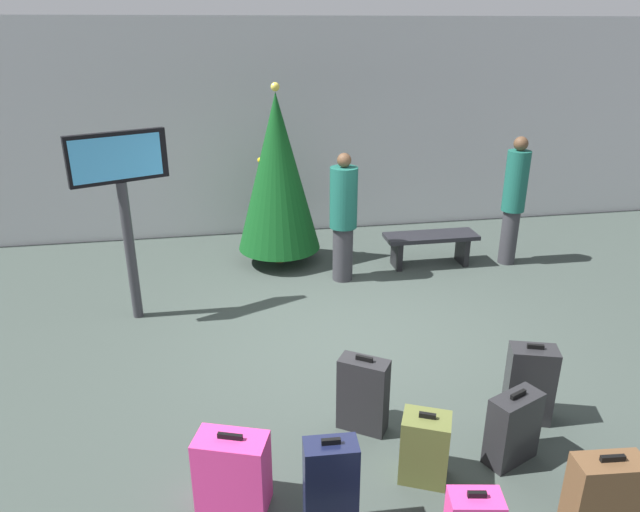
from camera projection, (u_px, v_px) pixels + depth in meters
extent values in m
plane|color=#38423D|center=(354.00, 343.00, 6.48)|extent=(16.00, 16.00, 0.00)
cube|color=silver|center=(301.00, 129.00, 9.51)|extent=(16.00, 0.20, 3.45)
cylinder|color=#4C3319|center=(280.00, 254.00, 8.64)|extent=(0.12, 0.12, 0.24)
cone|color=#0F4719|center=(278.00, 173.00, 8.18)|extent=(1.20, 1.20, 2.24)
sphere|color=#F2D84C|center=(275.00, 87.00, 7.74)|extent=(0.12, 0.12, 0.12)
sphere|color=yellow|center=(260.00, 160.00, 8.10)|extent=(0.08, 0.08, 0.08)
sphere|color=yellow|center=(282.00, 146.00, 8.22)|extent=(0.08, 0.08, 0.08)
sphere|color=yellow|center=(287.00, 167.00, 8.40)|extent=(0.08, 0.08, 0.08)
sphere|color=red|center=(267.00, 148.00, 8.19)|extent=(0.08, 0.08, 0.08)
cylinder|color=#333338|center=(130.00, 252.00, 6.76)|extent=(0.12, 0.12, 1.68)
cube|color=black|center=(118.00, 157.00, 6.34)|extent=(1.03, 0.51, 0.56)
cube|color=#4CB2F2|center=(117.00, 158.00, 6.30)|extent=(0.90, 0.41, 0.48)
cube|color=black|center=(431.00, 236.00, 8.41)|extent=(1.35, 0.44, 0.06)
cube|color=black|center=(397.00, 254.00, 8.42)|extent=(0.08, 0.35, 0.42)
cube|color=black|center=(462.00, 249.00, 8.58)|extent=(0.08, 0.35, 0.42)
cylinder|color=#333338|center=(509.00, 237.00, 8.52)|extent=(0.24, 0.24, 0.82)
cylinder|color=#19594C|center=(516.00, 181.00, 8.20)|extent=(0.42, 0.42, 0.87)
sphere|color=brown|center=(521.00, 144.00, 8.00)|extent=(0.20, 0.20, 0.20)
cylinder|color=#333338|center=(343.00, 253.00, 7.96)|extent=(0.28, 0.28, 0.77)
cylinder|color=#19594C|center=(344.00, 198.00, 7.67)|extent=(0.52, 0.52, 0.82)
sphere|color=brown|center=(344.00, 160.00, 7.48)|extent=(0.19, 0.19, 0.19)
cube|color=#141938|center=(331.00, 488.00, 3.94)|extent=(0.38, 0.22, 0.75)
cube|color=black|center=(331.00, 442.00, 3.80)|extent=(0.13, 0.04, 0.04)
cube|color=brown|center=(602.00, 504.00, 3.83)|extent=(0.48, 0.26, 0.72)
cube|color=black|center=(613.00, 458.00, 3.68)|extent=(0.16, 0.04, 0.04)
cube|color=black|center=(477.00, 494.00, 3.65)|extent=(0.12, 0.05, 0.04)
cube|color=#232326|center=(530.00, 384.00, 5.10)|extent=(0.45, 0.35, 0.72)
cube|color=black|center=(536.00, 347.00, 4.96)|extent=(0.14, 0.07, 0.04)
cube|color=#59602D|center=(425.00, 448.00, 4.45)|extent=(0.44, 0.40, 0.57)
cube|color=black|center=(427.00, 416.00, 4.34)|extent=(0.13, 0.08, 0.04)
cube|color=#232326|center=(363.00, 395.00, 4.99)|extent=(0.46, 0.40, 0.69)
cube|color=black|center=(364.00, 359.00, 4.85)|extent=(0.14, 0.11, 0.04)
cube|color=#E5388C|center=(233.00, 472.00, 4.19)|extent=(0.58, 0.43, 0.60)
cube|color=black|center=(230.00, 436.00, 4.07)|extent=(0.18, 0.09, 0.04)
cube|color=#232326|center=(513.00, 428.00, 4.63)|extent=(0.49, 0.37, 0.61)
cube|color=black|center=(518.00, 395.00, 4.51)|extent=(0.15, 0.09, 0.04)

